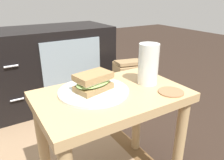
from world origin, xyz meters
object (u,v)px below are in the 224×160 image
(tv_cabinet, at_px, (47,67))
(paper_bag, at_px, (129,86))
(coaster, at_px, (171,92))
(beer_glass, at_px, (149,65))
(sandwich_front, at_px, (93,82))
(plate, at_px, (94,91))

(tv_cabinet, relative_size, paper_bag, 2.50)
(tv_cabinet, xyz_separation_m, coaster, (0.18, -1.07, 0.17))
(tv_cabinet, relative_size, beer_glass, 5.79)
(paper_bag, bearing_deg, coaster, -113.25)
(beer_glass, distance_m, paper_bag, 0.70)
(tv_cabinet, distance_m, coaster, 1.09)
(coaster, height_order, paper_bag, coaster)
(tv_cabinet, xyz_separation_m, sandwich_front, (-0.07, -0.91, 0.21))
(beer_glass, height_order, coaster, beer_glass)
(plate, height_order, paper_bag, plate)
(plate, xyz_separation_m, paper_bag, (0.52, 0.49, -0.28))
(sandwich_front, height_order, paper_bag, sandwich_front)
(sandwich_front, xyz_separation_m, beer_glass, (0.23, -0.04, 0.04))
(beer_glass, xyz_separation_m, coaster, (0.02, -0.12, -0.08))
(sandwich_front, bearing_deg, coaster, -32.04)
(coaster, bearing_deg, tv_cabinet, 99.56)
(sandwich_front, distance_m, beer_glass, 0.24)
(paper_bag, bearing_deg, sandwich_front, -136.97)
(plate, height_order, sandwich_front, sandwich_front)
(paper_bag, bearing_deg, beer_glass, -119.04)
(beer_glass, height_order, paper_bag, beer_glass)
(paper_bag, bearing_deg, tv_cabinet, 136.93)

